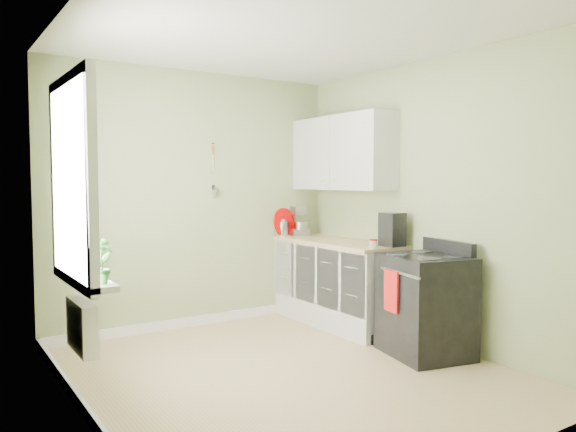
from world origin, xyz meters
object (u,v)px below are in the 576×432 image
kettle (283,227)px  stove (425,305)px  stand_mixer (297,221)px  coffee_maker (392,230)px

kettle → stove: bearing=-83.5°
stand_mixer → kettle: bearing=-174.9°
stand_mixer → coffee_maker: stand_mixer is taller
kettle → coffee_maker: coffee_maker is taller
coffee_maker → stand_mixer: bearing=95.9°
stove → stand_mixer: 2.10m
stand_mixer → stove: bearing=-89.6°
stove → coffee_maker: 0.85m
stove → coffee_maker: bearing=76.9°
stove → coffee_maker: (0.13, 0.57, 0.61)m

